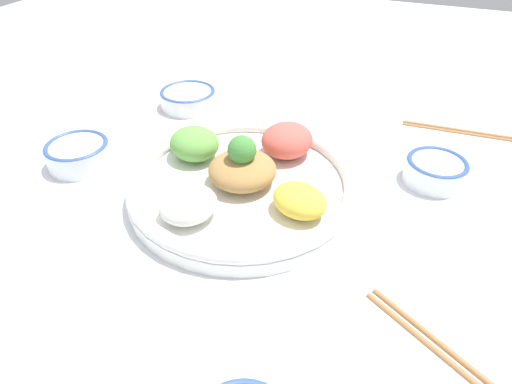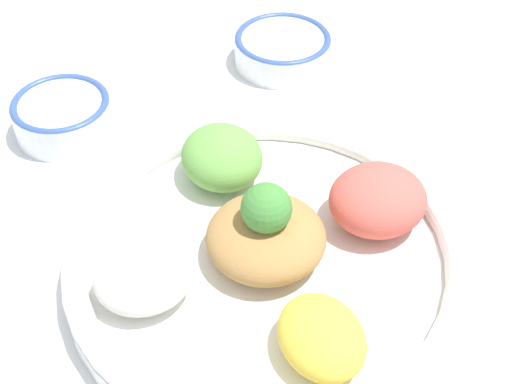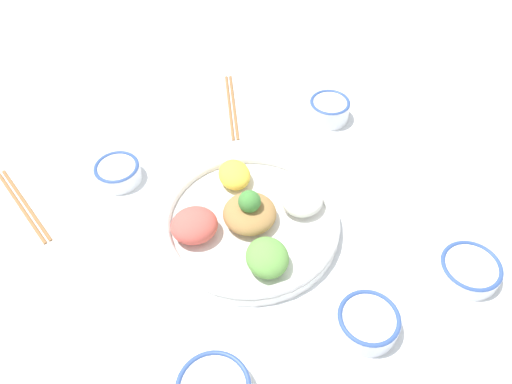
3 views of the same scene
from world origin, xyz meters
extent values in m
plane|color=white|center=(0.00, 0.00, 0.00)|extent=(2.40, 2.40, 0.00)
cylinder|color=white|center=(0.02, -0.03, 0.01)|extent=(0.32, 0.32, 0.02)
torus|color=white|center=(0.02, -0.03, 0.03)|extent=(0.32, 0.32, 0.02)
ellipsoid|color=yellow|center=(0.06, 0.07, 0.04)|extent=(0.08, 0.09, 0.04)
ellipsoid|color=#E55B51|center=(-0.07, 0.01, 0.04)|extent=(0.10, 0.10, 0.05)
ellipsoid|color=#6BAD4C|center=(-0.01, -0.12, 0.04)|extent=(0.09, 0.10, 0.05)
ellipsoid|color=white|center=(0.12, -0.06, 0.04)|extent=(0.09, 0.09, 0.04)
ellipsoid|color=#AD7F47|center=(0.02, -0.03, 0.04)|extent=(0.09, 0.09, 0.04)
sphere|color=#478E3D|center=(0.02, -0.03, 0.07)|extent=(0.04, 0.04, 0.04)
cylinder|color=white|center=(-0.19, -0.24, 0.02)|extent=(0.11, 0.11, 0.03)
torus|color=#38569E|center=(-0.19, -0.24, 0.03)|extent=(0.11, 0.11, 0.01)
cylinder|color=#5B3319|center=(-0.19, -0.24, 0.03)|extent=(0.09, 0.09, 0.00)
cylinder|color=white|center=(0.05, -0.29, 0.02)|extent=(0.10, 0.10, 0.04)
torus|color=#38569E|center=(0.05, -0.29, 0.03)|extent=(0.10, 0.10, 0.01)
cylinder|color=#DBB251|center=(0.05, -0.29, 0.03)|extent=(0.08, 0.08, 0.00)
camera|label=1|loc=(0.47, 0.17, 0.37)|focal=30.00mm
camera|label=2|loc=(0.28, 0.25, 0.45)|focal=50.00mm
camera|label=3|loc=(-0.30, -0.47, 0.72)|focal=35.00mm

